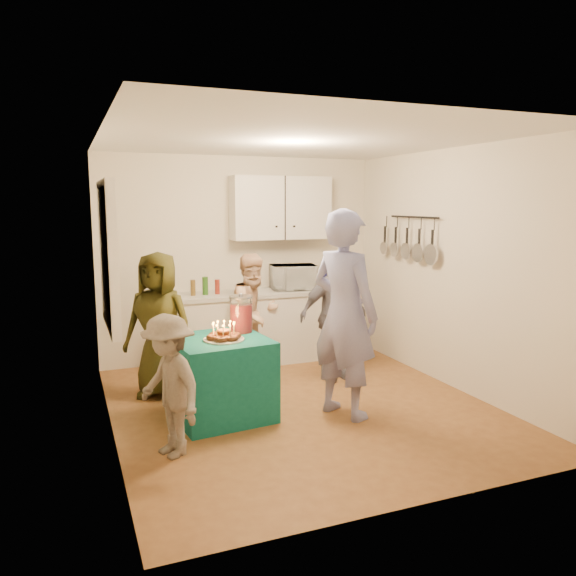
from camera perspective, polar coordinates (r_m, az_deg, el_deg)
name	(u,v)px	position (r m, az deg, el deg)	size (l,w,h in m)	color
floor	(301,406)	(5.73, 1.33, -11.94)	(4.00, 4.00, 0.00)	brown
ceiling	(302,139)	(5.40, 1.43, 14.86)	(4.00, 4.00, 0.00)	white
back_wall	(241,259)	(7.28, -4.83, 2.98)	(3.60, 3.60, 0.00)	silver
left_wall	(106,288)	(4.99, -17.98, -0.01)	(4.00, 4.00, 0.00)	silver
right_wall	(454,270)	(6.34, 16.53, 1.81)	(4.00, 4.00, 0.00)	silver
window_night	(106,256)	(5.26, -18.01, 3.15)	(0.04, 1.00, 1.20)	black
counter	(263,328)	(7.20, -2.52, -4.08)	(2.20, 0.58, 0.86)	white
countertop	(263,293)	(7.11, -2.54, -0.50)	(2.24, 0.62, 0.05)	beige
upper_cabinet	(281,208)	(7.27, -0.74, 8.13)	(1.30, 0.30, 0.80)	white
pot_rack	(412,238)	(6.83, 12.46, 4.96)	(0.12, 1.00, 0.60)	black
microwave	(293,277)	(7.23, 0.53, 1.12)	(0.57, 0.39, 0.32)	white
party_table	(220,378)	(5.40, -6.90, -9.03)	(0.85, 0.85, 0.76)	#0E605A
donut_cake	(224,331)	(5.21, -6.55, -4.33)	(0.38, 0.38, 0.18)	#381C0C
punch_jar	(241,315)	(5.51, -4.79, -2.75)	(0.22, 0.22, 0.34)	red
man_birthday	(344,314)	(5.29, 5.75, -2.65)	(0.72, 0.47, 1.97)	#8F94D0
woman_back_left	(159,325)	(6.00, -12.98, -3.66)	(0.74, 0.48, 1.52)	#565318
woman_back_center	(254,314)	(6.68, -3.44, -2.61)	(0.70, 0.54, 1.43)	tan
woman_back_right	(334,315)	(6.43, 4.66, -2.79)	(0.87, 0.36, 1.49)	black
child_near_left	(169,386)	(4.61, -11.99, -9.70)	(0.75, 0.43, 1.16)	#63584F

